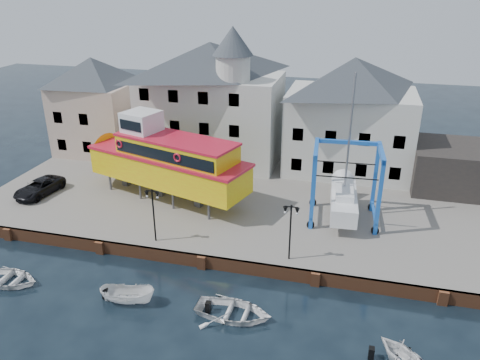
# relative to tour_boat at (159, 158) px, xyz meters

# --- Properties ---
(ground) EXTENTS (140.00, 140.00, 0.00)m
(ground) POSITION_rel_tour_boat_xyz_m (6.73, -8.61, -4.53)
(ground) COLOR black
(ground) RESTS_ON ground
(hardstanding) EXTENTS (44.00, 22.00, 1.00)m
(hardstanding) POSITION_rel_tour_boat_xyz_m (6.73, 2.39, -4.03)
(hardstanding) COLOR slate
(hardstanding) RESTS_ON ground
(quay_wall) EXTENTS (44.00, 0.47, 1.00)m
(quay_wall) POSITION_rel_tour_boat_xyz_m (6.73, -8.51, -4.03)
(quay_wall) COLOR brown
(quay_wall) RESTS_ON ground
(building_pink) EXTENTS (8.00, 7.00, 10.30)m
(building_pink) POSITION_rel_tour_boat_xyz_m (-11.28, 9.39, 1.62)
(building_pink) COLOR #BCA08E
(building_pink) RESTS_ON hardstanding
(building_white_main) EXTENTS (14.00, 8.30, 14.00)m
(building_white_main) POSITION_rel_tour_boat_xyz_m (1.86, 9.78, 2.82)
(building_white_main) COLOR silver
(building_white_main) RESTS_ON hardstanding
(building_white_right) EXTENTS (12.00, 8.00, 11.20)m
(building_white_right) POSITION_rel_tour_boat_xyz_m (15.73, 10.39, 2.07)
(building_white_right) COLOR silver
(building_white_right) RESTS_ON hardstanding
(shed_dark) EXTENTS (8.00, 7.00, 4.00)m
(shed_dark) POSITION_rel_tour_boat_xyz_m (25.73, 8.39, -1.53)
(shed_dark) COLOR #272523
(shed_dark) RESTS_ON hardstanding
(lamp_post_left) EXTENTS (1.12, 0.32, 4.20)m
(lamp_post_left) POSITION_rel_tour_boat_xyz_m (2.73, -7.41, -0.35)
(lamp_post_left) COLOR black
(lamp_post_left) RESTS_ON hardstanding
(lamp_post_right) EXTENTS (1.12, 0.32, 4.20)m
(lamp_post_right) POSITION_rel_tour_boat_xyz_m (12.73, -7.41, -0.35)
(lamp_post_right) COLOR black
(lamp_post_right) RESTS_ON hardstanding
(tour_boat) EXTENTS (17.61, 8.97, 7.48)m
(tour_boat) POSITION_rel_tour_boat_xyz_m (0.00, 0.00, 0.00)
(tour_boat) COLOR #59595E
(tour_boat) RESTS_ON hardstanding
(travel_lift) EXTENTS (5.73, 7.87, 11.73)m
(travel_lift) POSITION_rel_tour_boat_xyz_m (15.94, 0.15, -1.56)
(travel_lift) COLOR #196CB8
(travel_lift) RESTS_ON hardstanding
(van) EXTENTS (2.90, 5.14, 1.36)m
(van) POSITION_rel_tour_boat_xyz_m (-10.66, -2.53, -2.85)
(van) COLOR black
(van) RESTS_ON hardstanding
(motorboat_a) EXTENTS (3.71, 1.81, 1.38)m
(motorboat_a) POSITION_rel_tour_boat_xyz_m (3.40, -13.40, -4.53)
(motorboat_a) COLOR white
(motorboat_a) RESTS_ON ground
(motorboat_b) EXTENTS (4.83, 3.52, 0.98)m
(motorboat_b) POSITION_rel_tour_boat_xyz_m (10.22, -13.03, -4.53)
(motorboat_b) COLOR white
(motorboat_b) RESTS_ON ground
(motorboat_d) EXTENTS (4.44, 3.21, 0.91)m
(motorboat_d) POSITION_rel_tour_boat_xyz_m (-5.49, -13.51, -4.53)
(motorboat_d) COLOR white
(motorboat_d) RESTS_ON ground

